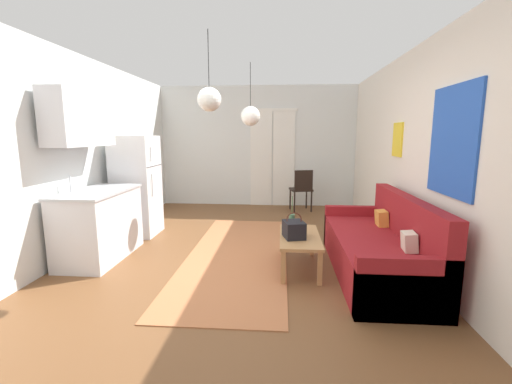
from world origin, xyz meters
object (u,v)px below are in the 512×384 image
couch (381,250)px  pendant_lamp_near (209,99)px  handbag (294,229)px  accent_chair (302,188)px  bamboo_vase (292,223)px  refrigerator (137,186)px  pendant_lamp_far (250,116)px  coffee_table (300,240)px

couch → pendant_lamp_near: (-1.91, -0.19, 1.66)m
couch → pendant_lamp_near: bearing=-174.2°
couch → handbag: couch is taller
couch → accent_chair: bearing=102.8°
bamboo_vase → pendant_lamp_near: (-0.89, -0.41, 1.42)m
couch → pendant_lamp_near: size_ratio=2.62×
refrigerator → pendant_lamp_far: bearing=2.8°
pendant_lamp_far → refrigerator: bearing=-177.2°
couch → handbag: bearing=-180.0°
bamboo_vase → accent_chair: 2.98m
refrigerator → accent_chair: 3.28m
handbag → coffee_table: bearing=49.9°
couch → refrigerator: 3.70m
handbag → accent_chair: 3.19m
coffee_table → refrigerator: (-2.50, 1.24, 0.43)m
refrigerator → pendant_lamp_near: bearing=-45.2°
couch → pendant_lamp_far: bearing=138.9°
couch → refrigerator: (-3.42, 1.33, 0.50)m
accent_chair → coffee_table: bearing=72.8°
couch → pendant_lamp_near: 2.53m
pendant_lamp_far → handbag: bearing=-66.1°
couch → bamboo_vase: 1.06m
coffee_table → pendant_lamp_far: size_ratio=1.07×
bamboo_vase → refrigerator: 2.67m
accent_chair → pendant_lamp_far: size_ratio=0.94×
refrigerator → pendant_lamp_far: (1.80, 0.09, 1.07)m
accent_chair → pendant_lamp_near: (-1.18, -3.37, 1.45)m
handbag → pendant_lamp_near: size_ratio=0.39×
couch → accent_chair: (-0.72, 3.18, 0.21)m
refrigerator → accent_chair: refrigerator is taller
bamboo_vase → accent_chair: size_ratio=0.51×
couch → bamboo_vase: size_ratio=4.80×
coffee_table → pendant_lamp_near: size_ratio=1.21×
pendant_lamp_near → couch: bearing=5.8°
bamboo_vase → pendant_lamp_near: pendant_lamp_near is taller
coffee_table → pendant_lamp_near: (-0.98, -0.28, 1.59)m
handbag → bamboo_vase: bearing=94.7°
coffee_table → refrigerator: 2.82m
bamboo_vase → refrigerator: bearing=155.1°
pendant_lamp_near → bamboo_vase: bearing=24.5°
bamboo_vase → refrigerator: refrigerator is taller
bamboo_vase → pendant_lamp_near: 1.72m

